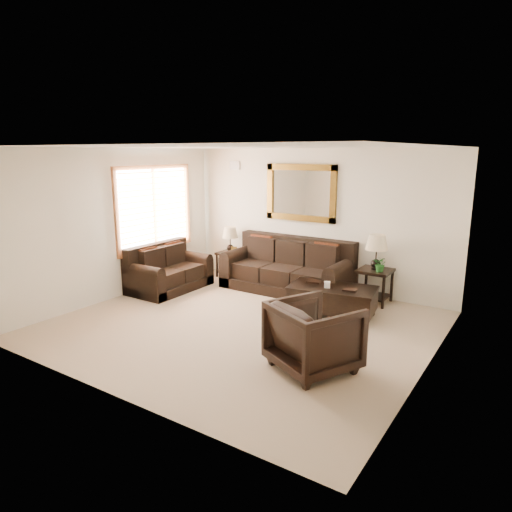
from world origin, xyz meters
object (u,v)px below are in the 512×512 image
Objects in this scene: end_table_left at (230,244)px; end_table_right at (376,259)px; sofa at (288,272)px; loveseat at (168,273)px; coffee_table at (332,297)px; armchair at (314,333)px.

end_table_left is 3.19m from end_table_right.
end_table_right is (1.66, 0.16, 0.44)m from sofa.
loveseat is 1.05× the size of coffee_table.
loveseat is at bearing -108.47° from end_table_left.
sofa reaches higher than armchair.
loveseat is 3.95m from end_table_right.
end_table_right is at bearing 59.32° from coffee_table.
end_table_left reaches higher than loveseat.
armchair is (0.61, -1.94, 0.18)m from coffee_table.
end_table_left is at bearing -14.58° from armchair.
end_table_left reaches higher than coffee_table.
sofa is 2.35m from loveseat.
end_table_left reaches higher than armchair.
end_table_right is 2.93m from armchair.
end_table_right is (3.67, 1.39, 0.48)m from loveseat.
coffee_table is 2.04m from armchair.
loveseat is (-2.00, -1.23, -0.04)m from sofa.
sofa is at bearing 139.10° from coffee_table.
sofa is 1.65× the size of coffee_table.
sofa is 1.57× the size of loveseat.
end_table_right reaches higher than coffee_table.
sofa reaches higher than coffee_table.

